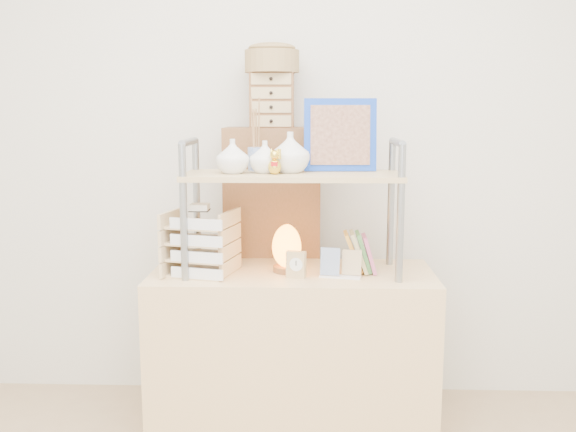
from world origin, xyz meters
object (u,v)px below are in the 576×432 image
(cabinet, at_px, (273,268))
(salt_lamp, at_px, (287,248))
(desk, at_px, (292,355))
(letter_tray, at_px, (201,246))

(cabinet, relative_size, salt_lamp, 6.60)
(desk, xyz_separation_m, letter_tray, (-0.38, -0.05, 0.49))
(cabinet, distance_m, letter_tray, 0.54)
(cabinet, bearing_deg, desk, -74.30)
(salt_lamp, bearing_deg, desk, -6.88)
(desk, bearing_deg, cabinet, 105.66)
(cabinet, xyz_separation_m, salt_lamp, (0.08, -0.37, 0.18))
(desk, relative_size, letter_tray, 4.01)
(desk, height_order, letter_tray, letter_tray)
(desk, relative_size, cabinet, 0.89)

